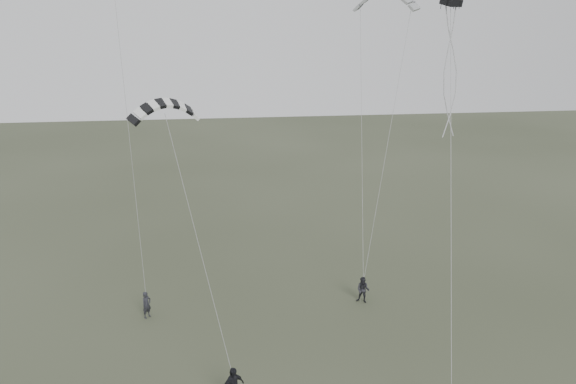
{
  "coord_description": "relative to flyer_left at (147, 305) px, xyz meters",
  "views": [
    {
      "loc": [
        -2.13,
        -21.79,
        16.23
      ],
      "look_at": [
        1.27,
        5.22,
        7.59
      ],
      "focal_mm": 35.0,
      "sensor_mm": 36.0,
      "label": 1
    }
  ],
  "objects": [
    {
      "name": "ground",
      "position": [
        6.47,
        -6.86,
        -0.78
      ],
      "size": [
        140.0,
        140.0,
        0.0
      ],
      "primitive_type": "plane",
      "color": "#343A28",
      "rests_on": "ground"
    },
    {
      "name": "flyer_left",
      "position": [
        0.0,
        0.0,
        0.0
      ],
      "size": [
        0.66,
        0.67,
        1.55
      ],
      "primitive_type": "imported",
      "rotation": [
        0.0,
        0.0,
        0.84
      ],
      "color": "#212228",
      "rests_on": "ground"
    },
    {
      "name": "flyer_right",
      "position": [
        12.41,
        0.17,
        0.02
      ],
      "size": [
        0.97,
        0.91,
        1.6
      ],
      "primitive_type": "imported",
      "rotation": [
        0.0,
        0.0,
        -0.51
      ],
      "color": "#222227",
      "rests_on": "ground"
    },
    {
      "name": "kite_striped",
      "position": [
        2.06,
        -3.99,
        11.8
      ],
      "size": [
        3.23,
        2.13,
        1.37
      ],
      "primitive_type": null,
      "rotation": [
        0.31,
        0.0,
        0.38
      ],
      "color": "black",
      "rests_on": "flyer_center"
    }
  ]
}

